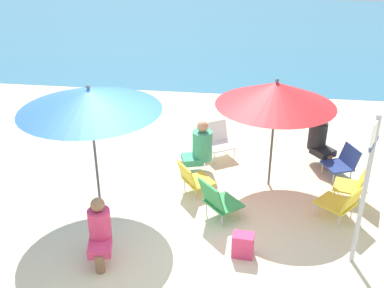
# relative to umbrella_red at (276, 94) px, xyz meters

# --- Properties ---
(ground_plane) EXTENTS (40.00, 40.00, 0.00)m
(ground_plane) POSITION_rel_umbrella_red_xyz_m (-1.47, -1.58, -1.63)
(ground_plane) COLOR beige
(sea_water) EXTENTS (40.00, 16.00, 0.01)m
(sea_water) POSITION_rel_umbrella_red_xyz_m (-1.47, 12.39, -1.63)
(sea_water) COLOR teal
(sea_water) RESTS_ON ground_plane
(umbrella_red) EXTENTS (1.90, 1.90, 1.88)m
(umbrella_red) POSITION_rel_umbrella_red_xyz_m (0.00, 0.00, 0.00)
(umbrella_red) COLOR #4C4C51
(umbrella_red) RESTS_ON ground_plane
(umbrella_blue) EXTENTS (2.05, 2.05, 2.02)m
(umbrella_blue) POSITION_rel_umbrella_red_xyz_m (-2.63, -1.07, 0.17)
(umbrella_blue) COLOR #4C4C51
(umbrella_blue) RESTS_ON ground_plane
(beach_chair_a) EXTENTS (0.64, 0.63, 0.54)m
(beach_chair_a) POSITION_rel_umbrella_red_xyz_m (1.27, 0.46, -1.35)
(beach_chair_a) COLOR navy
(beach_chair_a) RESTS_ON ground_plane
(beach_chair_b) EXTENTS (0.73, 0.72, 0.68)m
(beach_chair_b) POSITION_rel_umbrella_red_xyz_m (-0.78, -1.15, -1.28)
(beach_chair_b) COLOR #33934C
(beach_chair_b) RESTS_ON ground_plane
(beach_chair_c) EXTENTS (0.74, 0.72, 0.63)m
(beach_chair_c) POSITION_rel_umbrella_red_xyz_m (1.05, -0.92, -1.30)
(beach_chair_c) COLOR gold
(beach_chair_c) RESTS_ON ground_plane
(beach_chair_d) EXTENTS (0.72, 0.73, 0.63)m
(beach_chair_d) POSITION_rel_umbrella_red_xyz_m (-0.96, 0.95, -1.30)
(beach_chair_d) COLOR white
(beach_chair_d) RESTS_ON ground_plane
(beach_chair_e) EXTENTS (0.67, 0.66, 0.56)m
(beach_chair_e) POSITION_rel_umbrella_red_xyz_m (-1.23, -0.47, -1.34)
(beach_chair_e) COLOR gold
(beach_chair_e) RESTS_ON ground_plane
(beach_chair_f) EXTENTS (0.60, 0.56, 0.63)m
(beach_chair_f) POSITION_rel_umbrella_red_xyz_m (1.34, -0.31, -1.31)
(beach_chair_f) COLOR gold
(beach_chair_f) RESTS_ON ground_plane
(person_a) EXTENTS (0.57, 0.45, 0.96)m
(person_a) POSITION_rel_umbrella_red_xyz_m (-1.22, 0.31, -1.16)
(person_a) COLOR #389970
(person_a) RESTS_ON ground_plane
(person_b) EXTENTS (0.37, 0.54, 0.89)m
(person_b) POSITION_rel_umbrella_red_xyz_m (-2.23, -2.23, -1.18)
(person_b) COLOR #DB3866
(person_b) RESTS_ON ground_plane
(person_c) EXTENTS (0.52, 0.55, 0.99)m
(person_c) POSITION_rel_umbrella_red_xyz_m (0.89, 0.92, -1.12)
(person_c) COLOR black
(person_c) RESTS_ON ground_plane
(warning_sign) EXTENTS (0.20, 0.39, 2.09)m
(warning_sign) POSITION_rel_umbrella_red_xyz_m (1.07, -1.84, -0.30)
(warning_sign) COLOR #ADADB2
(warning_sign) RESTS_ON ground_plane
(beach_bag) EXTENTS (0.30, 0.22, 0.34)m
(beach_bag) POSITION_rel_umbrella_red_xyz_m (-0.37, -1.93, -1.46)
(beach_bag) COLOR #DB3866
(beach_bag) RESTS_ON ground_plane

